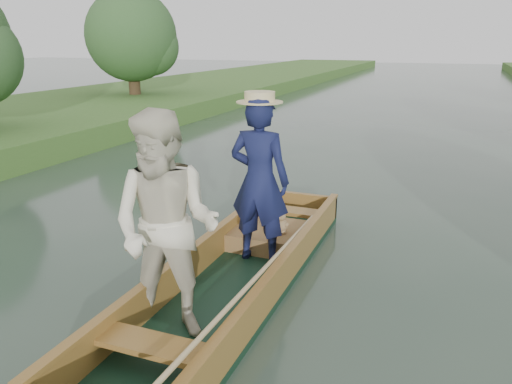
% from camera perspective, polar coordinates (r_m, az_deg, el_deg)
% --- Properties ---
extents(ground, '(120.00, 120.00, 0.00)m').
position_cam_1_polar(ground, '(5.58, -2.30, -11.08)').
color(ground, '#283D30').
rests_on(ground, ground).
extents(trees_far, '(22.80, 13.11, 4.51)m').
position_cam_1_polar(trees_far, '(11.97, 16.49, 16.18)').
color(trees_far, '#47331E').
rests_on(trees_far, ground).
extents(punt, '(1.26, 5.20, 2.10)m').
position_cam_1_polar(punt, '(5.03, -4.58, -4.29)').
color(punt, black).
rests_on(punt, ground).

